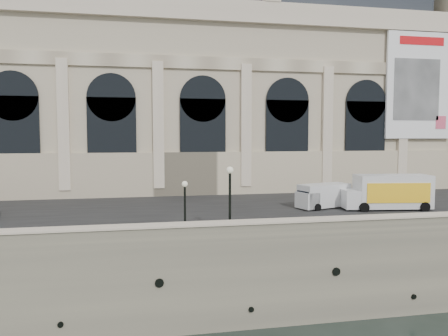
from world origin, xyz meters
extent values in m
plane|color=black|center=(0.00, 0.00, 0.00)|extent=(260.00, 260.00, 0.00)
cube|color=gray|center=(0.00, 35.00, 3.00)|extent=(160.00, 70.00, 6.00)
cube|color=#2D2D2D|center=(0.00, 14.00, 6.03)|extent=(160.00, 24.00, 0.06)
cube|color=gray|center=(0.00, 0.60, 6.55)|extent=(160.00, 1.20, 1.10)
cube|color=beige|center=(0.00, 0.60, 7.15)|extent=(160.00, 1.40, 0.12)
cube|color=#B6AB8C|center=(-6.00, 31.00, 17.00)|extent=(68.00, 18.00, 22.00)
cube|color=beige|center=(-6.00, 21.85, 8.50)|extent=(68.60, 0.40, 5.00)
cube|color=beige|center=(-6.00, 21.70, 26.80)|extent=(69.00, 0.80, 2.40)
cube|color=beige|center=(-6.00, 21.85, 21.00)|extent=(68.00, 0.30, 1.40)
cube|color=black|center=(-24.00, 21.82, 12.50)|extent=(5.20, 0.25, 9.00)
cylinder|color=black|center=(-24.00, 21.82, 17.00)|extent=(5.20, 0.25, 5.20)
cube|color=beige|center=(-19.00, 21.75, 14.00)|extent=(1.20, 0.50, 14.00)
cube|color=black|center=(-14.00, 21.82, 12.50)|extent=(5.20, 0.25, 9.00)
cylinder|color=black|center=(-14.00, 21.82, 17.00)|extent=(5.20, 0.25, 5.20)
cube|color=beige|center=(-9.00, 21.75, 14.00)|extent=(1.20, 0.50, 14.00)
cube|color=black|center=(-4.00, 21.82, 12.50)|extent=(5.20, 0.25, 9.00)
cylinder|color=black|center=(-4.00, 21.82, 17.00)|extent=(5.20, 0.25, 5.20)
cube|color=beige|center=(1.00, 21.75, 14.00)|extent=(1.20, 0.50, 14.00)
cube|color=black|center=(6.00, 21.82, 12.50)|extent=(5.20, 0.25, 9.00)
cylinder|color=black|center=(6.00, 21.82, 17.00)|extent=(5.20, 0.25, 5.20)
cube|color=beige|center=(11.00, 21.75, 14.00)|extent=(1.20, 0.50, 14.00)
cube|color=black|center=(16.00, 21.82, 12.50)|extent=(5.20, 0.25, 9.00)
cylinder|color=black|center=(16.00, 21.82, 17.00)|extent=(5.20, 0.25, 5.20)
cube|color=beige|center=(21.00, 21.75, 14.00)|extent=(1.20, 0.50, 14.00)
cube|color=white|center=(23.00, 21.55, 19.00)|extent=(9.00, 0.35, 13.00)
cube|color=red|center=(23.00, 21.35, 24.40)|extent=(6.00, 0.06, 1.00)
cube|color=gray|center=(22.50, 21.35, 18.50)|extent=(6.20, 0.06, 7.50)
cube|color=#DC4D6A|center=(26.00, 21.35, 14.50)|extent=(1.40, 0.06, 1.60)
cube|color=silver|center=(5.96, 11.03, 7.25)|extent=(5.37, 3.35, 2.14)
cube|color=silver|center=(4.05, 10.43, 6.93)|extent=(1.92, 2.28, 1.49)
cube|color=black|center=(3.55, 10.27, 7.44)|extent=(0.55, 1.61, 0.74)
cylinder|color=black|center=(4.72, 9.62, 6.35)|extent=(0.74, 0.43, 0.71)
cylinder|color=black|center=(4.14, 11.48, 6.35)|extent=(0.74, 0.43, 0.71)
cylinder|color=black|center=(7.79, 10.57, 6.35)|extent=(0.74, 0.43, 0.71)
cylinder|color=black|center=(7.21, 12.43, 6.35)|extent=(0.74, 0.43, 0.71)
cube|color=silver|center=(11.88, 9.15, 7.73)|extent=(7.00, 3.47, 3.02)
cube|color=yellow|center=(11.70, 7.84, 7.73)|extent=(5.77, 0.86, 1.79)
cube|color=red|center=(11.70, 7.84, 7.73)|extent=(3.33, 0.50, 0.67)
cube|color=silver|center=(8.11, 9.67, 7.06)|extent=(2.11, 2.68, 1.68)
cylinder|color=black|center=(8.60, 8.31, 6.45)|extent=(0.93, 0.43, 0.90)
cylinder|color=black|center=(8.95, 10.86, 6.45)|extent=(0.93, 0.43, 0.90)
cylinder|color=black|center=(14.14, 7.54, 6.45)|extent=(0.93, 0.43, 0.90)
cylinder|color=black|center=(14.50, 10.09, 6.45)|extent=(0.93, 0.43, 0.90)
cylinder|color=black|center=(-8.18, 1.65, 6.18)|extent=(0.39, 0.39, 0.36)
cylinder|color=black|center=(-8.18, 1.65, 7.79)|extent=(0.14, 0.14, 3.58)
sphere|color=beige|center=(-8.18, 1.65, 9.67)|extent=(0.39, 0.39, 0.39)
cylinder|color=black|center=(-5.03, 1.98, 6.22)|extent=(0.49, 0.49, 0.44)
cylinder|color=black|center=(-5.03, 1.98, 8.21)|extent=(0.18, 0.18, 4.42)
sphere|color=beige|center=(-5.03, 1.98, 10.53)|extent=(0.49, 0.49, 0.49)
camera|label=1|loc=(-11.15, -27.25, 12.94)|focal=35.00mm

